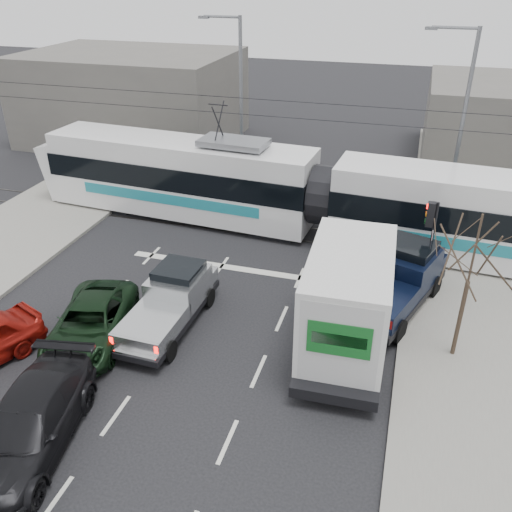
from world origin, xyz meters
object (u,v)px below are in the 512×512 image
(traffic_signal, at_px, (430,227))
(box_truck, at_px, (349,296))
(street_lamp_near, at_px, (459,116))
(navy_pickup, at_px, (399,279))
(silver_pickup, at_px, (172,299))
(bare_tree, at_px, (474,256))
(dark_car, at_px, (28,425))
(street_lamp_far, at_px, (238,92))
(green_car, at_px, (91,323))
(tram, at_px, (322,196))

(traffic_signal, bearing_deg, box_truck, -119.74)
(street_lamp_near, height_order, navy_pickup, street_lamp_near)
(silver_pickup, bearing_deg, bare_tree, 6.01)
(dark_car, bearing_deg, street_lamp_far, 82.25)
(street_lamp_near, relative_size, box_truck, 1.20)
(bare_tree, distance_m, green_car, 12.49)
(street_lamp_far, bearing_deg, green_car, -90.15)
(street_lamp_near, distance_m, navy_pickup, 9.89)
(street_lamp_near, bearing_deg, tram, -143.89)
(dark_car, bearing_deg, street_lamp_near, 50.11)
(bare_tree, height_order, silver_pickup, bare_tree)
(silver_pickup, bearing_deg, green_car, -139.74)
(tram, relative_size, dark_car, 5.28)
(dark_car, bearing_deg, tram, 60.58)
(street_lamp_far, xyz_separation_m, green_car, (-0.04, -16.04, -4.43))
(box_truck, distance_m, dark_car, 10.19)
(tram, relative_size, green_car, 5.73)
(silver_pickup, xyz_separation_m, box_truck, (6.11, 0.60, 0.88))
(tram, xyz_separation_m, silver_pickup, (-3.81, -8.23, -1.10))
(traffic_signal, bearing_deg, silver_pickup, -150.74)
(tram, relative_size, box_truck, 3.79)
(street_lamp_far, distance_m, navy_pickup, 15.19)
(bare_tree, relative_size, green_car, 1.01)
(tram, height_order, navy_pickup, tram)
(street_lamp_far, xyz_separation_m, navy_pickup, (9.80, -10.90, -3.97))
(silver_pickup, height_order, green_car, silver_pickup)
(street_lamp_near, distance_m, tram, 7.48)
(street_lamp_near, xyz_separation_m, box_truck, (-3.22, -11.66, -3.29))
(dark_car, bearing_deg, green_car, 91.67)
(street_lamp_far, xyz_separation_m, silver_pickup, (2.18, -14.26, -4.17))
(traffic_signal, xyz_separation_m, green_car, (-10.70, -6.53, -2.05))
(street_lamp_near, bearing_deg, street_lamp_far, 170.13)
(traffic_signal, distance_m, silver_pickup, 9.89)
(bare_tree, distance_m, navy_pickup, 4.21)
(tram, bearing_deg, green_car, -116.87)
(box_truck, relative_size, navy_pickup, 1.28)
(navy_pickup, bearing_deg, traffic_signal, 77.63)
(street_lamp_far, height_order, green_car, street_lamp_far)
(bare_tree, distance_m, street_lamp_near, 11.58)
(navy_pickup, distance_m, dark_car, 13.17)
(traffic_signal, height_order, navy_pickup, traffic_signal)
(bare_tree, height_order, tram, tram)
(bare_tree, bearing_deg, green_car, -167.90)
(bare_tree, relative_size, silver_pickup, 0.95)
(traffic_signal, distance_m, box_truck, 4.87)
(navy_pickup, height_order, green_car, navy_pickup)
(street_lamp_far, bearing_deg, tram, -45.16)
(green_car, height_order, dark_car, dark_car)
(traffic_signal, bearing_deg, tram, 143.29)
(street_lamp_near, relative_size, tram, 0.32)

